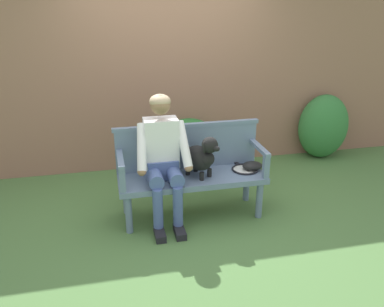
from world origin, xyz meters
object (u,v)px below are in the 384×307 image
person_seated (163,155)px  garden_bench (192,181)px  dog_on_bench (201,156)px  tennis_racket (244,168)px  baseball_glove (252,166)px

person_seated → garden_bench: bearing=3.0°
garden_bench → dog_on_bench: dog_on_bench is taller
tennis_racket → baseball_glove: (0.09, -0.04, 0.04)m
person_seated → tennis_racket: bearing=4.0°
dog_on_bench → tennis_racket: (0.50, 0.09, -0.22)m
baseball_glove → person_seated: bearing=-172.5°
tennis_racket → baseball_glove: baseball_glove is taller
person_seated → baseball_glove: size_ratio=6.08×
person_seated → dog_on_bench: size_ratio=2.90×
garden_bench → person_seated: size_ratio=1.15×
baseball_glove → tennis_racket: bearing=163.7°
garden_bench → baseball_glove: (0.67, 0.01, 0.11)m
garden_bench → tennis_racket: bearing=4.5°
garden_bench → dog_on_bench: bearing=-26.2°
person_seated → baseball_glove: bearing=1.6°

